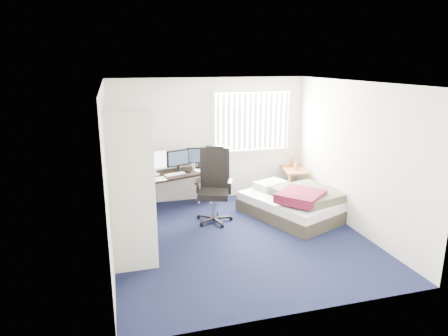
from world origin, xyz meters
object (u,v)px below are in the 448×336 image
Objects in this scene: nightstand at (293,171)px; bed at (295,203)px; desk at (179,170)px; office_chair at (214,193)px.

bed is (-0.47, -1.14, -0.28)m from nightstand.
desk is 2.47m from nightstand.
office_chair is 1.53m from bed.
desk is 1.03m from office_chair.
office_chair is 2.16m from nightstand.
bed is (1.99, -1.10, -0.48)m from desk.
nightstand reaches higher than bed.
desk is at bearing -179.04° from nightstand.
desk reaches higher than bed.
nightstand is at bearing 0.96° from desk.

